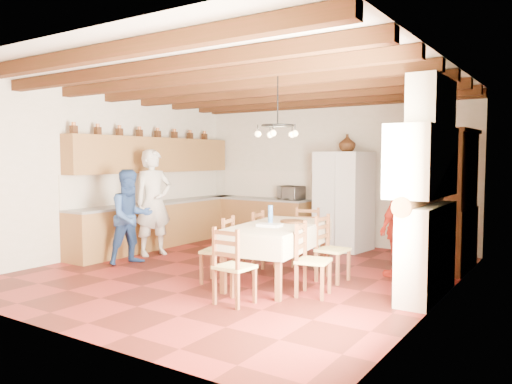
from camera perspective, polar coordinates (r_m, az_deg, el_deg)
floor at (r=7.93m, az=-1.82°, el=-9.21°), size 6.00×6.50×0.02m
ceiling at (r=7.82m, az=-1.87°, el=12.88°), size 6.00×6.50×0.02m
wall_back at (r=10.56m, az=8.40°, el=2.31°), size 6.00×0.02×3.00m
wall_front at (r=5.40m, az=-22.16°, el=0.48°), size 6.00×0.02×3.00m
wall_left at (r=9.78m, az=-16.43°, el=2.06°), size 0.02×6.50×3.00m
wall_right at (r=6.48m, az=20.47°, el=1.06°), size 0.02×6.50×3.00m
ceiling_beams at (r=7.80m, az=-1.87°, el=12.15°), size 6.00×6.30×0.16m
lower_cabinets_left at (r=10.35m, az=-10.75°, el=-3.69°), size 0.60×4.30×0.86m
lower_cabinets_back at (r=11.12m, az=0.39°, el=-3.09°), size 2.30×0.60×0.86m
countertop_left at (r=10.30m, az=-10.79°, el=-1.21°), size 0.62×4.30×0.04m
countertop_back at (r=11.08m, az=0.39°, el=-0.78°), size 2.34×0.62×0.04m
backsplash_left at (r=10.48m, az=-11.93°, el=0.61°), size 0.03×4.30×0.60m
backsplash_back at (r=11.29m, az=1.18°, el=0.94°), size 2.30×0.03×0.60m
upper_cabinets at (r=10.35m, az=-11.36°, el=4.18°), size 0.35×4.20×0.70m
fireplace at (r=6.75m, az=18.43°, el=0.37°), size 0.56×1.60×2.80m
wall_picture at (r=9.98m, az=16.47°, el=4.10°), size 0.34×0.03×0.42m
refrigerator at (r=9.89m, az=9.98°, el=-0.99°), size 1.05×0.90×1.91m
hutch at (r=8.52m, az=21.72°, el=-0.87°), size 0.55×1.25×2.24m
dining_table at (r=7.17m, az=2.45°, el=-4.40°), size 1.21×2.03×0.84m
chandelier at (r=7.10m, az=2.49°, el=7.60°), size 0.47×0.47×0.03m
chair_left_near at (r=7.22m, az=-4.43°, el=-6.58°), size 0.49×0.51×0.96m
chair_left_far at (r=7.95m, az=-0.87°, el=-5.59°), size 0.46×0.48×0.96m
chair_right_near at (r=6.56m, az=6.58°, el=-7.66°), size 0.47×0.48×0.96m
chair_right_far at (r=7.37m, az=8.76°, el=-6.40°), size 0.42×0.44×0.96m
chair_end_near at (r=6.18m, az=-2.45°, el=-8.37°), size 0.44×0.42×0.96m
chair_end_far at (r=8.33m, az=5.70°, el=-5.17°), size 0.52×0.51×0.96m
person_man at (r=9.34m, az=-11.64°, el=-1.17°), size 0.67×0.82×1.95m
person_woman_blue at (r=8.67m, az=-14.11°, el=-2.77°), size 0.81×0.92×1.60m
person_woman_red at (r=7.85m, az=15.92°, el=-4.14°), size 0.57×0.90×1.43m
microwave at (r=10.65m, az=4.01°, el=-0.09°), size 0.59×0.46×0.29m
fridge_vase at (r=9.84m, az=10.38°, el=5.52°), size 0.33×0.33×0.34m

